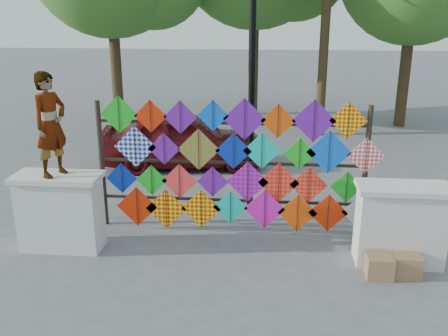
{
  "coord_description": "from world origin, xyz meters",
  "views": [
    {
      "loc": [
        0.66,
        -7.42,
        3.84
      ],
      "look_at": [
        -0.09,
        0.6,
        1.21
      ],
      "focal_mm": 40.0,
      "sensor_mm": 36.0,
      "label": 1
    }
  ],
  "objects_px": {
    "kite_rack": "(236,167)",
    "vendor_woman": "(50,125)",
    "sedan": "(184,139)",
    "lamppost": "(252,70)"
  },
  "relations": [
    {
      "from": "kite_rack",
      "to": "vendor_woman",
      "type": "distance_m",
      "value": 3.09
    },
    {
      "from": "lamppost",
      "to": "kite_rack",
      "type": "bearing_deg",
      "value": -98.68
    },
    {
      "from": "kite_rack",
      "to": "sedan",
      "type": "bearing_deg",
      "value": 113.03
    },
    {
      "from": "vendor_woman",
      "to": "lamppost",
      "type": "distance_m",
      "value": 3.77
    },
    {
      "from": "kite_rack",
      "to": "sedan",
      "type": "xyz_separation_m",
      "value": [
        -1.57,
        3.69,
        -0.51
      ]
    },
    {
      "from": "vendor_woman",
      "to": "lamppost",
      "type": "bearing_deg",
      "value": -29.8
    },
    {
      "from": "vendor_woman",
      "to": "sedan",
      "type": "height_order",
      "value": "vendor_woman"
    },
    {
      "from": "kite_rack",
      "to": "sedan",
      "type": "relative_size",
      "value": 1.22
    },
    {
      "from": "kite_rack",
      "to": "lamppost",
      "type": "bearing_deg",
      "value": 81.32
    },
    {
      "from": "vendor_woman",
      "to": "lamppost",
      "type": "xyz_separation_m",
      "value": [
        3.01,
        2.2,
        0.59
      ]
    }
  ]
}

